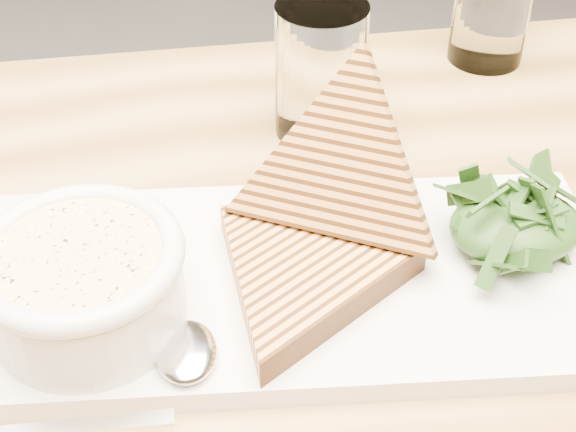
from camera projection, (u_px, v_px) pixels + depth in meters
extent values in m
cube|color=tan|center=(372.00, 315.00, 0.56)|extent=(1.14, 0.80, 0.04)
cube|color=white|center=(294.00, 281.00, 0.54)|extent=(0.45, 0.26, 0.02)
cylinder|color=white|center=(86.00, 292.00, 0.49)|extent=(0.12, 0.12, 0.05)
cylinder|color=#F2DA8F|center=(78.00, 257.00, 0.47)|extent=(0.10, 0.10, 0.01)
torus|color=white|center=(77.00, 255.00, 0.47)|extent=(0.13, 0.13, 0.01)
ellipsoid|color=black|center=(516.00, 226.00, 0.54)|extent=(0.09, 0.07, 0.04)
ellipsoid|color=silver|center=(186.00, 351.00, 0.48)|extent=(0.04, 0.05, 0.01)
cube|color=silver|center=(58.00, 429.00, 0.44)|extent=(0.13, 0.02, 0.00)
cylinder|color=white|center=(320.00, 71.00, 0.66)|extent=(0.08, 0.08, 0.11)
cylinder|color=white|center=(493.00, 6.00, 0.75)|extent=(0.07, 0.07, 0.11)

